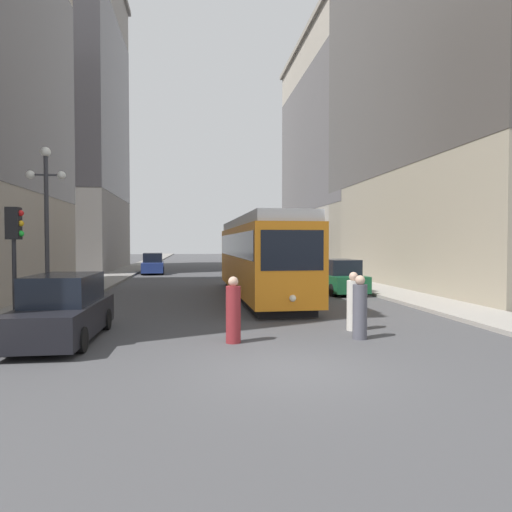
% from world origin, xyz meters
% --- Properties ---
extents(ground_plane, '(200.00, 200.00, 0.00)m').
position_xyz_m(ground_plane, '(0.00, 0.00, 0.00)').
color(ground_plane, '#424244').
extents(sidewalk_left, '(2.59, 120.00, 0.15)m').
position_xyz_m(sidewalk_left, '(-8.22, 40.00, 0.07)').
color(sidewalk_left, gray).
rests_on(sidewalk_left, ground).
extents(sidewalk_right, '(2.59, 120.00, 0.15)m').
position_xyz_m(sidewalk_right, '(8.22, 40.00, 0.07)').
color(sidewalk_right, gray).
rests_on(sidewalk_right, ground).
extents(streetcar, '(2.89, 13.89, 3.89)m').
position_xyz_m(streetcar, '(1.16, 12.54, 2.10)').
color(streetcar, black).
rests_on(streetcar, ground).
extents(transit_bus, '(2.85, 13.04, 3.45)m').
position_xyz_m(transit_bus, '(4.56, 31.25, 1.95)').
color(transit_bus, black).
rests_on(transit_bus, ground).
extents(parked_car_left_near, '(2.09, 4.62, 1.82)m').
position_xyz_m(parked_car_left_near, '(-5.63, 30.38, 0.84)').
color(parked_car_left_near, black).
rests_on(parked_car_left_near, ground).
extents(parked_car_left_mid, '(1.94, 4.75, 1.82)m').
position_xyz_m(parked_car_left_mid, '(-5.63, 3.65, 0.84)').
color(parked_car_left_mid, black).
rests_on(parked_car_left_mid, ground).
extents(parked_car_right_far, '(2.03, 4.33, 1.82)m').
position_xyz_m(parked_car_right_far, '(5.63, 13.61, 0.84)').
color(parked_car_right_far, black).
rests_on(parked_car_right_far, ground).
extents(pedestrian_crossing_near, '(0.40, 0.40, 1.80)m').
position_xyz_m(pedestrian_crossing_near, '(2.80, 3.90, 0.84)').
color(pedestrian_crossing_near, beige).
rests_on(pedestrian_crossing_near, ground).
extents(pedestrian_crossing_far, '(0.40, 0.40, 1.79)m').
position_xyz_m(pedestrian_crossing_far, '(2.55, 2.70, 0.83)').
color(pedestrian_crossing_far, '#4C4C56').
rests_on(pedestrian_crossing_far, ground).
extents(pedestrian_on_sidewalk, '(0.40, 0.40, 1.79)m').
position_xyz_m(pedestrian_on_sidewalk, '(-1.01, 2.71, 0.84)').
color(pedestrian_on_sidewalk, maroon).
rests_on(pedestrian_on_sidewalk, ground).
extents(traffic_light_near_left, '(0.47, 0.36, 3.60)m').
position_xyz_m(traffic_light_near_left, '(-7.31, 4.81, 2.92)').
color(traffic_light_near_left, '#232328').
rests_on(traffic_light_near_left, sidewalk_left).
extents(lamp_post_left_near, '(1.41, 0.36, 6.13)m').
position_xyz_m(lamp_post_left_near, '(-7.53, 8.41, 4.12)').
color(lamp_post_left_near, '#333338').
rests_on(lamp_post_left_near, sidewalk_left).
extents(building_left_midblock, '(12.99, 16.48, 29.59)m').
position_xyz_m(building_left_midblock, '(-15.71, 36.41, 15.26)').
color(building_left_midblock, gray).
rests_on(building_left_midblock, ground).
extents(building_right_corner, '(15.35, 22.63, 28.32)m').
position_xyz_m(building_right_corner, '(16.89, 16.89, 14.59)').
color(building_right_corner, gray).
rests_on(building_right_corner, ground).
extents(building_right_midblock, '(15.77, 24.26, 24.66)m').
position_xyz_m(building_right_midblock, '(17.10, 36.46, 12.69)').
color(building_right_midblock, '#A89E8E').
rests_on(building_right_midblock, ground).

